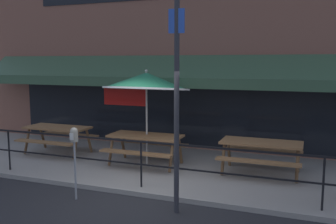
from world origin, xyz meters
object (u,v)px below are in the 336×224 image
picnic_table_left (58,132)px  street_sign_pole (177,79)px  picnic_table_centre (146,141)px  picnic_table_right (261,148)px  patio_umbrella_centre (146,82)px  parking_meter_far (74,142)px

picnic_table_left → street_sign_pole: bearing=-29.5°
picnic_table_centre → street_sign_pole: (1.63, -2.29, 1.66)m
picnic_table_centre → picnic_table_right: size_ratio=1.00×
patio_umbrella_centre → street_sign_pole: street_sign_pole is taller
picnic_table_left → picnic_table_centre: (2.78, -0.20, 0.00)m
picnic_table_centre → patio_umbrella_centre: patio_umbrella_centre is taller
street_sign_pole → picnic_table_right: bearing=65.6°
patio_umbrella_centre → street_sign_pole: 2.88m
picnic_table_right → patio_umbrella_centre: bearing=-176.8°
parking_meter_far → street_sign_pole: 2.38m
parking_meter_far → street_sign_pole: (2.04, 0.10, 1.22)m
picnic_table_left → parking_meter_far: size_ratio=1.27×
parking_meter_far → street_sign_pole: bearing=2.7°
picnic_table_left → street_sign_pole: size_ratio=0.39×
picnic_table_right → parking_meter_far: size_ratio=1.27×
street_sign_pole → picnic_table_left: bearing=150.5°
picnic_table_left → patio_umbrella_centre: patio_umbrella_centre is taller
patio_umbrella_centre → picnic_table_left: bearing=177.5°
parking_meter_far → patio_umbrella_centre: bearing=80.6°
picnic_table_centre → patio_umbrella_centre: (0.00, 0.08, 1.47)m
picnic_table_left → picnic_table_right: 5.55m
picnic_table_right → patio_umbrella_centre: 3.15m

